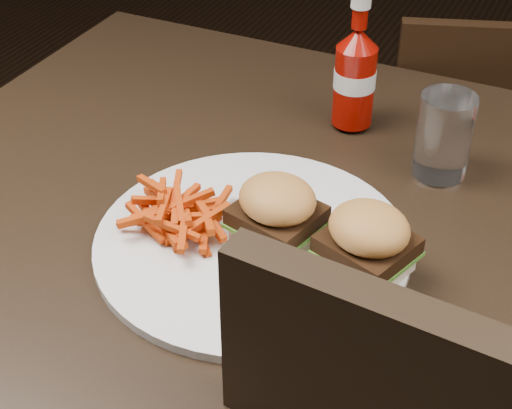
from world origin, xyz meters
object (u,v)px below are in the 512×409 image
at_px(dining_table, 372,245).
at_px(ketchup_bottle, 354,86).
at_px(tumbler, 444,135).
at_px(plate, 252,243).
at_px(chair_far, 466,178).

xyz_separation_m(dining_table, ketchup_bottle, (-0.10, 0.21, 0.08)).
xyz_separation_m(ketchup_bottle, tumbler, (0.14, -0.06, -0.01)).
distance_m(plate, tumbler, 0.27).
relative_size(dining_table, chair_far, 3.31).
bearing_deg(plate, chair_far, 80.09).
bearing_deg(ketchup_bottle, tumbler, -25.24).
height_order(dining_table, plate, plate).
relative_size(chair_far, plate, 1.06).
relative_size(plate, tumbler, 3.29).
height_order(dining_table, tumbler, tumbler).
distance_m(dining_table, ketchup_bottle, 0.24).
bearing_deg(plate, tumbler, 56.56).
bearing_deg(dining_table, tumbler, 75.80).
relative_size(plate, ketchup_bottle, 3.18).
relative_size(dining_table, plate, 3.49).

